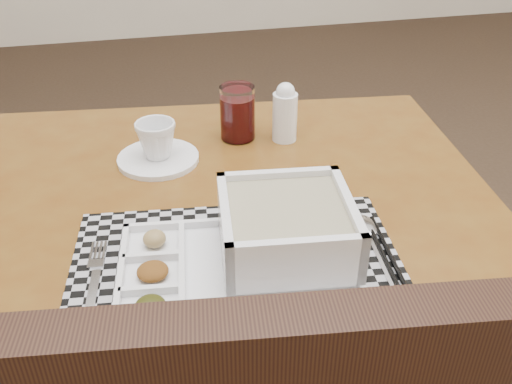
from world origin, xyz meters
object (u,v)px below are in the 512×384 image
at_px(serving_tray, 272,242).
at_px(creamer_bottle, 285,113).
at_px(dining_table, 227,257).
at_px(cup, 156,140).
at_px(juice_glass, 238,115).

height_order(serving_tray, creamer_bottle, creamer_bottle).
height_order(dining_table, creamer_bottle, creamer_bottle).
bearing_deg(creamer_bottle, serving_tray, -108.02).
bearing_deg(dining_table, creamer_bottle, 56.94).
distance_m(dining_table, serving_tray, 0.17).
bearing_deg(serving_tray, cup, 111.09).
relative_size(serving_tray, cup, 4.68).
bearing_deg(cup, juice_glass, 30.04).
height_order(dining_table, juice_glass, juice_glass).
height_order(serving_tray, cup, serving_tray).
xyz_separation_m(dining_table, cup, (-0.09, 0.22, 0.11)).
relative_size(juice_glass, creamer_bottle, 0.91).
distance_m(serving_tray, creamer_bottle, 0.39).
bearing_deg(dining_table, cup, 111.42).
distance_m(dining_table, creamer_bottle, 0.33).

